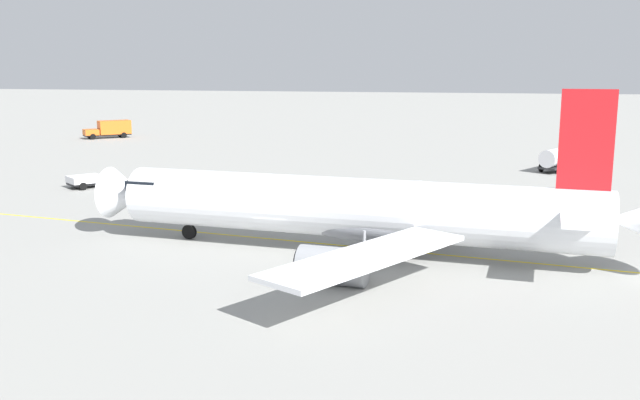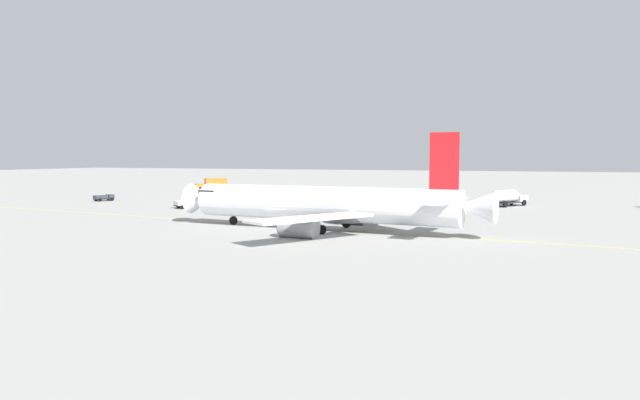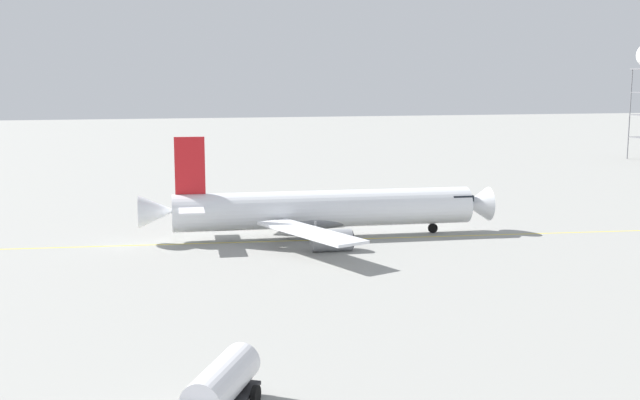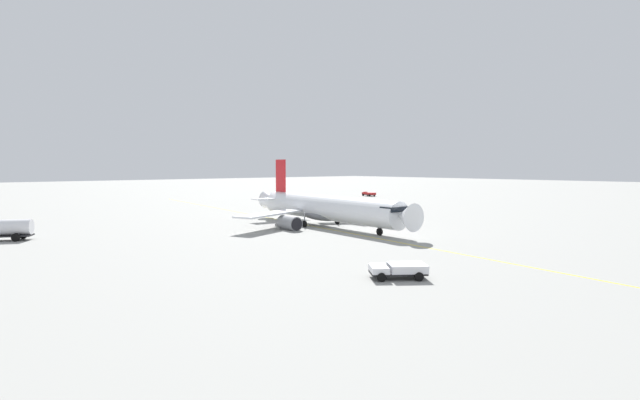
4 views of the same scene
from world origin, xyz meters
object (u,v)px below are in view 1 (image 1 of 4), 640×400
catering_truck_truck (110,129)px  fuel_tanker_truck (560,158)px  airliner_main (360,211)px  pushback_tug_truck (92,180)px

catering_truck_truck → fuel_tanker_truck: bearing=118.6°
airliner_main → fuel_tanker_truck: 47.05m
airliner_main → pushback_tug_truck: size_ratio=7.16×
catering_truck_truck → fuel_tanker_truck: size_ratio=0.87×
pushback_tug_truck → airliner_main: bearing=-84.4°
airliner_main → fuel_tanker_truck: bearing=-107.1°
catering_truck_truck → pushback_tug_truck: catering_truck_truck is taller
airliner_main → pushback_tug_truck: bearing=-26.9°
fuel_tanker_truck → pushback_tug_truck: bearing=144.4°
pushback_tug_truck → fuel_tanker_truck: bearing=-27.3°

